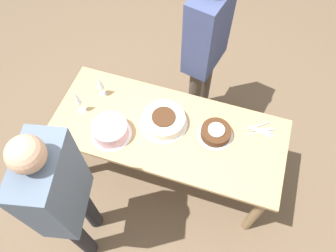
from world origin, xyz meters
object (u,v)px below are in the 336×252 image
(cake_back_decorated, at_px, (110,130))
(person_cutting, at_px, (206,44))
(person_watching, at_px, (61,196))
(cake_center_white, at_px, (164,120))
(cake_front_chocolate, at_px, (216,133))
(wine_glass_near, at_px, (77,99))
(wine_glass_far, at_px, (100,83))

(cake_back_decorated, xyz_separation_m, person_cutting, (-0.46, -0.86, 0.16))
(cake_back_decorated, height_order, person_cutting, person_cutting)
(cake_back_decorated, bearing_deg, person_watching, 86.47)
(cake_center_white, relative_size, cake_front_chocolate, 1.37)
(cake_back_decorated, height_order, person_watching, person_watching)
(person_cutting, bearing_deg, wine_glass_near, -33.22)
(person_cutting, height_order, person_watching, person_watching)
(cake_front_chocolate, distance_m, person_cutting, 0.71)
(cake_back_decorated, bearing_deg, person_cutting, -118.06)
(cake_back_decorated, distance_m, wine_glass_near, 0.33)
(wine_glass_near, height_order, person_cutting, person_cutting)
(wine_glass_near, height_order, wine_glass_far, wine_glass_near)
(person_watching, bearing_deg, wine_glass_far, -1.72)
(wine_glass_near, height_order, person_watching, person_watching)
(cake_center_white, bearing_deg, cake_front_chocolate, -176.90)
(cake_front_chocolate, bearing_deg, person_watching, 46.80)
(cake_center_white, bearing_deg, cake_back_decorated, 31.43)
(wine_glass_far, relative_size, person_watching, 0.13)
(cake_center_white, relative_size, person_cutting, 0.22)
(cake_back_decorated, bearing_deg, cake_front_chocolate, -162.67)
(cake_back_decorated, bearing_deg, cake_center_white, -148.57)
(wine_glass_far, distance_m, person_watching, 0.90)
(person_cutting, bearing_deg, cake_back_decorated, -15.91)
(cake_center_white, height_order, person_watching, person_watching)
(cake_back_decorated, xyz_separation_m, wine_glass_far, (0.20, -0.31, 0.09))
(cake_back_decorated, bearing_deg, wine_glass_near, -22.63)
(wine_glass_near, distance_m, person_watching, 0.74)
(wine_glass_far, xyz_separation_m, person_cutting, (-0.66, -0.55, 0.07))
(cake_center_white, xyz_separation_m, cake_front_chocolate, (-0.38, -0.02, -0.01))
(cake_front_chocolate, bearing_deg, cake_back_decorated, 17.33)
(cake_front_chocolate, relative_size, person_cutting, 0.16)
(person_watching, bearing_deg, wine_glass_near, 7.60)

